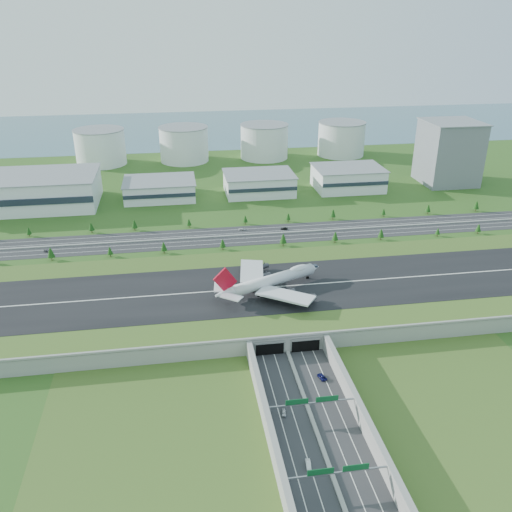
{
  "coord_description": "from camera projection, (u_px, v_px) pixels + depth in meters",
  "views": [
    {
      "loc": [
        -47.09,
        -256.7,
        146.42
      ],
      "look_at": [
        -1.72,
        35.0,
        11.28
      ],
      "focal_mm": 38.0,
      "sensor_mm": 36.0,
      "label": 1
    }
  ],
  "objects": [
    {
      "name": "airfield_deck",
      "position": [
        269.0,
        294.0,
        296.36
      ],
      "size": [
        520.0,
        100.0,
        9.2
      ],
      "color": "gray",
      "rests_on": "ground"
    },
    {
      "name": "office_tower",
      "position": [
        449.0,
        153.0,
        489.86
      ],
      "size": [
        46.0,
        46.0,
        55.0
      ],
      "primitive_type": "cube",
      "color": "slate",
      "rests_on": "ground"
    },
    {
      "name": "fuel_tank_a",
      "position": [
        100.0,
        147.0,
        552.62
      ],
      "size": [
        50.0,
        50.0,
        35.0
      ],
      "primitive_type": "cylinder",
      "color": "white",
      "rests_on": "ground"
    },
    {
      "name": "bay_water",
      "position": [
        207.0,
        128.0,
        729.4
      ],
      "size": [
        1200.0,
        260.0,
        0.06
      ],
      "primitive_type": "cube",
      "color": "#3E6677",
      "rests_on": "ground"
    },
    {
      "name": "fuel_tank_d",
      "position": [
        341.0,
        139.0,
        588.26
      ],
      "size": [
        50.0,
        50.0,
        35.0
      ],
      "primitive_type": "cylinder",
      "color": "white",
      "rests_on": "ground"
    },
    {
      "name": "car_4",
      "position": [
        47.0,
        251.0,
        356.97
      ],
      "size": [
        5.09,
        3.4,
        1.61
      ],
      "primitive_type": "imported",
      "rotation": [
        0.0,
        0.0,
        1.22
      ],
      "color": "#5C5B61",
      "rests_on": "ground"
    },
    {
      "name": "fuel_tank_c",
      "position": [
        264.0,
        142.0,
        576.38
      ],
      "size": [
        50.0,
        50.0,
        35.0
      ],
      "primitive_type": "cylinder",
      "color": "white",
      "rests_on": "ground"
    },
    {
      "name": "ground",
      "position": [
        269.0,
        300.0,
        298.15
      ],
      "size": [
        1200.0,
        1200.0,
        0.0
      ],
      "primitive_type": "plane",
      "color": "#264F18",
      "rests_on": "ground"
    },
    {
      "name": "north_expressway",
      "position": [
        245.0,
        235.0,
        383.48
      ],
      "size": [
        560.0,
        36.0,
        0.12
      ],
      "primitive_type": "cube",
      "color": "#28282B",
      "rests_on": "ground"
    },
    {
      "name": "sign_gantry_far",
      "position": [
        338.0,
        473.0,
        178.42
      ],
      "size": [
        38.7,
        0.7,
        9.8
      ],
      "color": "gray",
      "rests_on": "ground"
    },
    {
      "name": "car_5",
      "position": [
        284.0,
        229.0,
        393.05
      ],
      "size": [
        5.17,
        2.4,
        1.64
      ],
      "primitive_type": "imported",
      "rotation": [
        0.0,
        0.0,
        -1.71
      ],
      "color": "black",
      "rests_on": "ground"
    },
    {
      "name": "car_0",
      "position": [
        284.0,
        413.0,
        214.13
      ],
      "size": [
        2.67,
        4.7,
        1.51
      ],
      "primitive_type": "imported",
      "rotation": [
        0.0,
        0.0,
        -0.21
      ],
      "color": "silver",
      "rests_on": "ground"
    },
    {
      "name": "boeing_747",
      "position": [
        270.0,
        281.0,
        289.55
      ],
      "size": [
        63.29,
        58.5,
        20.86
      ],
      "rotation": [
        0.0,
        0.0,
        0.41
      ],
      "color": "silver",
      "rests_on": "airfield_deck"
    },
    {
      "name": "car_7",
      "position": [
        241.0,
        229.0,
        392.3
      ],
      "size": [
        5.14,
        3.19,
        1.39
      ],
      "primitive_type": "imported",
      "rotation": [
        0.0,
        0.0,
        -1.85
      ],
      "color": "silver",
      "rests_on": "ground"
    },
    {
      "name": "sign_gantry_near",
      "position": [
        312.0,
        404.0,
        209.87
      ],
      "size": [
        38.7,
        0.7,
        9.8
      ],
      "color": "gray",
      "rests_on": "ground"
    },
    {
      "name": "hangar_mid_a",
      "position": [
        160.0,
        189.0,
        457.35
      ],
      "size": [
        58.0,
        42.0,
        15.0
      ],
      "primitive_type": "cube",
      "color": "white",
      "rests_on": "ground"
    },
    {
      "name": "car_2",
      "position": [
        322.0,
        377.0,
        234.94
      ],
      "size": [
        3.83,
        5.96,
        1.53
      ],
      "primitive_type": "imported",
      "rotation": [
        0.0,
        0.0,
        3.39
      ],
      "color": "#0D1044",
      "rests_on": "ground"
    },
    {
      "name": "underpass_road",
      "position": [
        314.0,
        418.0,
        207.4
      ],
      "size": [
        38.8,
        120.4,
        8.0
      ],
      "color": "#28282B",
      "rests_on": "ground"
    },
    {
      "name": "fuel_tank_b",
      "position": [
        184.0,
        144.0,
        564.5
      ],
      "size": [
        50.0,
        50.0,
        35.0
      ],
      "primitive_type": "cylinder",
      "color": "white",
      "rests_on": "ground"
    },
    {
      "name": "car_1",
      "position": [
        308.0,
        464.0,
        189.92
      ],
      "size": [
        2.13,
        4.88,
        1.56
      ],
      "primitive_type": "imported",
      "rotation": [
        0.0,
        0.0,
        -0.1
      ],
      "color": "white",
      "rests_on": "ground"
    },
    {
      "name": "hangar_mid_b",
      "position": [
        259.0,
        183.0,
        468.82
      ],
      "size": [
        58.0,
        42.0,
        17.0
      ],
      "primitive_type": "cube",
      "color": "white",
      "rests_on": "ground"
    },
    {
      "name": "hangar_mid_c",
      "position": [
        348.0,
        178.0,
        479.58
      ],
      "size": [
        58.0,
        42.0,
        19.0
      ],
      "primitive_type": "cube",
      "color": "white",
      "rests_on": "ground"
    },
    {
      "name": "tree_row",
      "position": [
        260.0,
        229.0,
        381.45
      ],
      "size": [
        502.1,
        48.67,
        8.48
      ],
      "color": "#3D2819",
      "rests_on": "ground"
    },
    {
      "name": "hangar_west",
      "position": [
        21.0,
        191.0,
        435.41
      ],
      "size": [
        120.0,
        60.0,
        25.0
      ],
      "primitive_type": "cube",
      "color": "white",
      "rests_on": "ground"
    }
  ]
}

